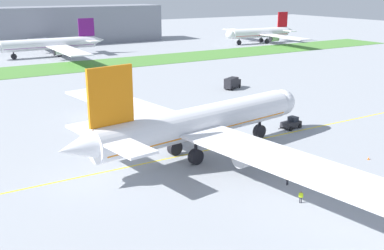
% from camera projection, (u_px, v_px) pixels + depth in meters
% --- Properties ---
extents(ground_plane, '(600.00, 600.00, 0.00)m').
position_uv_depth(ground_plane, '(220.00, 147.00, 81.19)').
color(ground_plane, '#9399A0').
rests_on(ground_plane, ground).
extents(apron_taxi_line, '(280.00, 0.36, 0.01)m').
position_uv_depth(apron_taxi_line, '(220.00, 147.00, 81.17)').
color(apron_taxi_line, yellow).
rests_on(apron_taxi_line, ground).
extents(grass_median_strip, '(320.00, 24.00, 0.10)m').
position_uv_depth(grass_median_strip, '(60.00, 68.00, 160.42)').
color(grass_median_strip, '#4C8438').
rests_on(grass_median_strip, ground).
extents(airliner_foreground, '(47.64, 75.34, 16.69)m').
position_uv_depth(airliner_foreground, '(197.00, 123.00, 75.53)').
color(airliner_foreground, white).
rests_on(airliner_foreground, ground).
extents(pushback_tug, '(5.90, 3.11, 2.28)m').
position_uv_depth(pushback_tug, '(291.00, 123.00, 92.01)').
color(pushback_tug, '#26262B').
rests_on(pushback_tug, ground).
extents(ground_crew_wingwalker_port, '(0.38, 0.50, 1.56)m').
position_uv_depth(ground_crew_wingwalker_port, '(273.00, 168.00, 69.43)').
color(ground_crew_wingwalker_port, black).
rests_on(ground_crew_wingwalker_port, ground).
extents(ground_crew_marshaller_front, '(0.61, 0.28, 1.74)m').
position_uv_depth(ground_crew_marshaller_front, '(288.00, 178.00, 65.46)').
color(ground_crew_marshaller_front, black).
rests_on(ground_crew_marshaller_front, ground).
extents(ground_crew_wingwalker_starboard, '(0.45, 0.49, 1.65)m').
position_uv_depth(ground_crew_wingwalker_starboard, '(301.00, 196.00, 60.04)').
color(ground_crew_wingwalker_starboard, black).
rests_on(ground_crew_wingwalker_starboard, ground).
extents(traffic_cone_near_nose, '(0.36, 0.36, 0.58)m').
position_uv_depth(traffic_cone_near_nose, '(369.00, 158.00, 75.45)').
color(traffic_cone_near_nose, '#F2590C').
rests_on(traffic_cone_near_nose, ground).
extents(service_truck_fuel_bowser, '(6.49, 4.53, 3.13)m').
position_uv_depth(service_truck_fuel_bowser, '(232.00, 83.00, 127.50)').
color(service_truck_fuel_bowser, black).
rests_on(service_truck_fuel_bowser, ground).
extents(parked_airliner_far_centre, '(45.11, 71.45, 14.68)m').
position_uv_depth(parked_airliner_far_centre, '(51.00, 44.00, 185.97)').
color(parked_airliner_far_centre, white).
rests_on(parked_airliner_far_centre, ground).
extents(parked_airliner_far_right, '(40.93, 63.89, 14.97)m').
position_uv_depth(parked_airliner_far_right, '(261.00, 33.00, 230.00)').
color(parked_airliner_far_right, white).
rests_on(parked_airliner_far_right, ground).
extents(terminal_building, '(97.48, 20.00, 18.00)m').
position_uv_depth(terminal_building, '(64.00, 25.00, 226.21)').
color(terminal_building, gray).
rests_on(terminal_building, ground).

